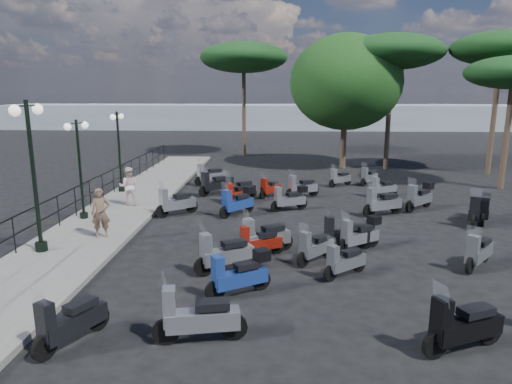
{
  "coord_description": "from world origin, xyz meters",
  "views": [
    {
      "loc": [
        -0.2,
        -14.26,
        4.8
      ],
      "look_at": [
        -0.95,
        1.85,
        1.2
      ],
      "focal_mm": 32.0,
      "sensor_mm": 36.0,
      "label": 1
    }
  ],
  "objects_px": {
    "lamp_post_1": "(80,163)",
    "scooter_0": "(198,318)",
    "scooter_28": "(484,209)",
    "scooter_3": "(176,203)",
    "scooter_21": "(382,203)",
    "scooter_2": "(239,275)",
    "scooter_27": "(475,211)",
    "woman": "(101,213)",
    "pedestrian_far": "(129,186)",
    "scooter_8": "(259,242)",
    "scooter_26": "(478,252)",
    "broadleaf_tree": "(346,82)",
    "scooter_1": "(70,322)",
    "scooter_11": "(239,190)",
    "pine_0": "(393,52)",
    "scooter_18": "(463,326)",
    "scooter_32": "(215,184)",
    "pine_1": "(501,49)",
    "scooter_31": "(270,188)",
    "scooter_16": "(290,199)",
    "scooter_30": "(265,238)",
    "scooter_4": "(236,194)",
    "scooter_10": "(302,187)",
    "scooter_20": "(360,235)",
    "lamp_post_2": "(119,146)",
    "scooter_13": "(344,262)",
    "scooter_5": "(210,176)",
    "lamp_post_0": "(33,167)",
    "scooter_14": "(315,247)",
    "pine_2": "(244,58)",
    "scooter_7": "(224,254)",
    "scooter_17": "(340,178)",
    "scooter_29": "(369,177)",
    "scooter_23": "(383,188)",
    "scooter_15": "(344,235)"
  },
  "relations": [
    {
      "from": "scooter_3",
      "to": "scooter_21",
      "type": "bearing_deg",
      "value": -127.17
    },
    {
      "from": "scooter_14",
      "to": "scooter_31",
      "type": "bearing_deg",
      "value": -37.75
    },
    {
      "from": "scooter_4",
      "to": "scooter_20",
      "type": "distance_m",
      "value": 7.22
    },
    {
      "from": "scooter_2",
      "to": "scooter_27",
      "type": "height_order",
      "value": "scooter_27"
    },
    {
      "from": "scooter_0",
      "to": "scooter_18",
      "type": "xyz_separation_m",
      "value": [
        4.98,
        -0.1,
        0.0
      ]
    },
    {
      "from": "scooter_14",
      "to": "pine_2",
      "type": "distance_m",
      "value": 22.84
    },
    {
      "from": "broadleaf_tree",
      "to": "pine_2",
      "type": "height_order",
      "value": "pine_2"
    },
    {
      "from": "scooter_31",
      "to": "pine_1",
      "type": "bearing_deg",
      "value": -116.53
    },
    {
      "from": "scooter_17",
      "to": "scooter_31",
      "type": "xyz_separation_m",
      "value": [
        -3.53,
        -2.56,
        0.01
      ]
    },
    {
      "from": "scooter_30",
      "to": "scooter_31",
      "type": "distance_m",
      "value": 7.51
    },
    {
      "from": "pedestrian_far",
      "to": "pine_2",
      "type": "bearing_deg",
      "value": -115.26
    },
    {
      "from": "scooter_2",
      "to": "scooter_31",
      "type": "bearing_deg",
      "value": -34.69
    },
    {
      "from": "scooter_28",
      "to": "scooter_29",
      "type": "height_order",
      "value": "scooter_28"
    },
    {
      "from": "pedestrian_far",
      "to": "scooter_0",
      "type": "bearing_deg",
      "value": 102.22
    },
    {
      "from": "scooter_16",
      "to": "scooter_21",
      "type": "relative_size",
      "value": 0.89
    },
    {
      "from": "scooter_10",
      "to": "scooter_23",
      "type": "xyz_separation_m",
      "value": [
        3.76,
        0.38,
        -0.07
      ]
    },
    {
      "from": "scooter_0",
      "to": "scooter_28",
      "type": "relative_size",
      "value": 1.16
    },
    {
      "from": "pedestrian_far",
      "to": "scooter_18",
      "type": "bearing_deg",
      "value": 120.88
    },
    {
      "from": "scooter_7",
      "to": "scooter_17",
      "type": "bearing_deg",
      "value": -52.25
    },
    {
      "from": "scooter_20",
      "to": "scooter_30",
      "type": "bearing_deg",
      "value": 64.84
    },
    {
      "from": "broadleaf_tree",
      "to": "scooter_1",
      "type": "bearing_deg",
      "value": -110.99
    },
    {
      "from": "scooter_5",
      "to": "scooter_28",
      "type": "distance_m",
      "value": 12.78
    },
    {
      "from": "lamp_post_1",
      "to": "scooter_0",
      "type": "xyz_separation_m",
      "value": [
        5.66,
        -8.05,
        -1.72
      ]
    },
    {
      "from": "lamp_post_1",
      "to": "scooter_13",
      "type": "bearing_deg",
      "value": -6.9
    },
    {
      "from": "woman",
      "to": "pine_1",
      "type": "xyz_separation_m",
      "value": [
        17.99,
        13.05,
        6.1
      ]
    },
    {
      "from": "pedestrian_far",
      "to": "scooter_8",
      "type": "bearing_deg",
      "value": 123.91
    },
    {
      "from": "scooter_31",
      "to": "broadleaf_tree",
      "type": "bearing_deg",
      "value": -81.74
    },
    {
      "from": "scooter_2",
      "to": "pine_1",
      "type": "relative_size",
      "value": 0.19
    },
    {
      "from": "scooter_3",
      "to": "pine_0",
      "type": "bearing_deg",
      "value": -82.99
    },
    {
      "from": "woman",
      "to": "scooter_13",
      "type": "distance_m",
      "value": 7.87
    },
    {
      "from": "lamp_post_0",
      "to": "scooter_11",
      "type": "height_order",
      "value": "lamp_post_0"
    },
    {
      "from": "scooter_11",
      "to": "pine_0",
      "type": "bearing_deg",
      "value": -85.03
    },
    {
      "from": "scooter_26",
      "to": "broadleaf_tree",
      "type": "relative_size",
      "value": 0.16
    },
    {
      "from": "lamp_post_2",
      "to": "scooter_18",
      "type": "xyz_separation_m",
      "value": [
        10.79,
        -12.79,
        -1.76
      ]
    },
    {
      "from": "scooter_32",
      "to": "pine_1",
      "type": "relative_size",
      "value": 0.18
    },
    {
      "from": "woman",
      "to": "pedestrian_far",
      "type": "distance_m",
      "value": 4.3
    },
    {
      "from": "scooter_15",
      "to": "scooter_10",
      "type": "bearing_deg",
      "value": -2.75
    },
    {
      "from": "scooter_31",
      "to": "broadleaf_tree",
      "type": "xyz_separation_m",
      "value": [
        4.46,
        8.32,
        4.86
      ]
    },
    {
      "from": "scooter_10",
      "to": "scooter_21",
      "type": "xyz_separation_m",
      "value": [
        2.99,
        -2.9,
        0.03
      ]
    },
    {
      "from": "scooter_3",
      "to": "scooter_31",
      "type": "height_order",
      "value": "scooter_3"
    },
    {
      "from": "lamp_post_2",
      "to": "scooter_8",
      "type": "xyz_separation_m",
      "value": [
        6.81,
        -7.93,
        -1.84
      ]
    },
    {
      "from": "scooter_11",
      "to": "scooter_23",
      "type": "xyz_separation_m",
      "value": [
        6.56,
        1.13,
        -0.1
      ]
    },
    {
      "from": "scooter_1",
      "to": "scooter_27",
      "type": "bearing_deg",
      "value": -115.18
    },
    {
      "from": "scooter_26",
      "to": "scooter_29",
      "type": "xyz_separation_m",
      "value": [
        -0.79,
        11.32,
        -0.04
      ]
    },
    {
      "from": "scooter_21",
      "to": "pine_2",
      "type": "xyz_separation_m",
      "value": [
        -6.6,
        16.45,
        6.58
      ]
    },
    {
      "from": "scooter_18",
      "to": "pedestrian_far",
      "type": "bearing_deg",
      "value": 19.36
    },
    {
      "from": "scooter_16",
      "to": "scooter_30",
      "type": "distance_m",
      "value": 5.19
    },
    {
      "from": "scooter_4",
      "to": "scooter_10",
      "type": "bearing_deg",
      "value": -122.14
    },
    {
      "from": "scooter_30",
      "to": "scooter_32",
      "type": "relative_size",
      "value": 1.13
    },
    {
      "from": "lamp_post_0",
      "to": "scooter_28",
      "type": "relative_size",
      "value": 2.77
    }
  ]
}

